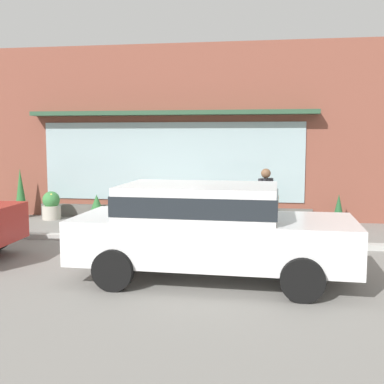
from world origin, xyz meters
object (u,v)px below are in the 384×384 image
potted_plant_low_front (97,207)px  potted_plant_trailing_edge (338,211)px  potted_plant_window_left (269,213)px  potted_plant_window_center (51,206)px  pedestrian_with_handbag (266,199)px  fire_hydrant (227,220)px  potted_plant_doorstep (228,206)px  potted_plant_by_entrance (21,194)px  potted_plant_corner_tall (154,207)px  parked_car_white (208,225)px

potted_plant_low_front → potted_plant_trailing_edge: bearing=-1.3°
potted_plant_window_left → potted_plant_window_center: bearing=-177.9°
pedestrian_with_handbag → potted_plant_low_front: 5.30m
fire_hydrant → potted_plant_doorstep: bearing=93.2°
fire_hydrant → potted_plant_window_left: (0.99, 2.02, -0.13)m
fire_hydrant → potted_plant_by_entrance: potted_plant_by_entrance is taller
potted_plant_trailing_edge → potted_plant_window_left: (-1.79, 0.06, -0.10)m
potted_plant_window_left → potted_plant_window_center: size_ratio=0.75×
potted_plant_doorstep → potted_plant_low_front: potted_plant_doorstep is taller
potted_plant_doorstep → potted_plant_by_entrance: bearing=179.7°
potted_plant_window_center → potted_plant_by_entrance: potted_plant_by_entrance is taller
fire_hydrant → potted_plant_by_entrance: size_ratio=0.58×
potted_plant_window_left → potted_plant_corner_tall: bearing=-179.7°
potted_plant_trailing_edge → potted_plant_by_entrance: potted_plant_by_entrance is taller
parked_car_white → potted_plant_doorstep: (-0.06, 5.20, -0.42)m
parked_car_white → potted_plant_window_left: (1.04, 5.28, -0.59)m
potted_plant_doorstep → potted_plant_trailing_edge: 2.89m
potted_plant_trailing_edge → potted_plant_window_center: potted_plant_trailing_edge is taller
potted_plant_doorstep → potted_plant_trailing_edge: (2.89, 0.02, -0.06)m
parked_car_white → potted_plant_by_entrance: 8.03m
potted_plant_corner_tall → potted_plant_window_left: bearing=0.3°
pedestrian_with_handbag → potted_plant_low_front: bearing=102.3°
parked_car_white → potted_plant_window_center: size_ratio=5.68×
pedestrian_with_handbag → potted_plant_doorstep: (-1.00, 2.01, -0.47)m
potted_plant_window_center → potted_plant_low_front: bearing=14.0°
parked_car_white → potted_plant_doorstep: 5.21m
potted_plant_window_left → potted_plant_low_front: (-4.89, 0.09, 0.04)m
fire_hydrant → potted_plant_window_center: bearing=160.6°
potted_plant_window_center → parked_car_white: bearing=-44.9°
potted_plant_low_front → potted_plant_by_entrance: size_ratio=0.49×
potted_plant_doorstep → fire_hydrant: bearing=-86.8°
fire_hydrant → potted_plant_low_front: (-3.89, 2.11, -0.09)m
potted_plant_low_front → potted_plant_window_center: bearing=-166.0°
potted_plant_window_center → potted_plant_doorstep: bearing=1.5°
parked_car_white → potted_plant_by_entrance: (-6.09, 5.23, -0.20)m
potted_plant_low_front → potted_plant_corner_tall: bearing=-3.5°
pedestrian_with_handbag → potted_plant_window_left: bearing=34.1°
fire_hydrant → potted_plant_corner_tall: 2.98m
potted_plant_window_left → potted_plant_low_front: size_ratio=0.87×
pedestrian_with_handbag → parked_car_white: (-0.94, -3.19, -0.05)m
pedestrian_with_handbag → potted_plant_window_left: (0.10, 2.10, -0.64)m
potted_plant_low_front → pedestrian_with_handbag: bearing=-24.5°
fire_hydrant → potted_plant_by_entrance: (-6.14, 1.97, 0.26)m
fire_hydrant → potted_plant_trailing_edge: potted_plant_trailing_edge is taller
potted_plant_low_front → potted_plant_by_entrance: potted_plant_by_entrance is taller
parked_car_white → potted_plant_corner_tall: (-2.14, 5.27, -0.50)m
parked_car_white → potted_plant_window_center: bearing=136.8°
potted_plant_corner_tall → parked_car_white: bearing=-67.8°
potted_plant_trailing_edge → potted_plant_corner_tall: bearing=179.5°
potted_plant_doorstep → potted_plant_corner_tall: potted_plant_doorstep is taller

